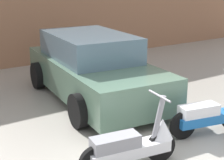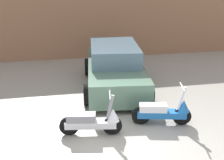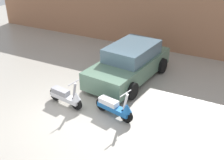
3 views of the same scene
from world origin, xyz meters
The scene contains 5 objects.
ground_plane centered at (0.00, 0.00, 0.00)m, with size 28.00×28.00×0.00m, color #9E998E.
wall_back centered at (0.00, 7.10, 1.67)m, with size 19.60×0.12×3.33m, color #9E6B4C.
scooter_front_left centered at (-0.56, 0.66, 0.36)m, with size 1.45×0.56×1.02m.
scooter_front_right centered at (1.22, 0.82, 0.37)m, with size 1.46×0.62×1.03m.
car_rear_left centered at (0.49, 3.51, 0.67)m, with size 2.31×4.25×1.39m.
Camera 2 is at (-1.19, -5.03, 3.55)m, focal length 45.00 mm.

